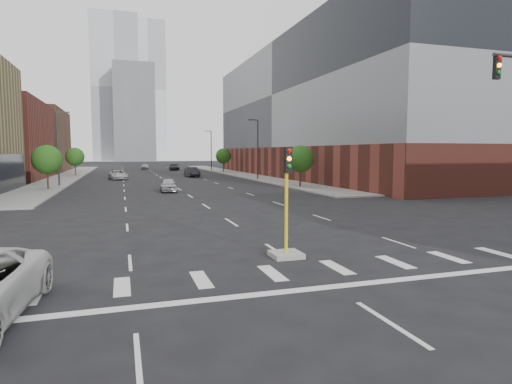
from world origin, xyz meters
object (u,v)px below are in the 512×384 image
car_mid_right (192,172)px  car_far_left (118,175)px  car_near_left (168,185)px  median_traffic_signal (286,233)px  car_deep_right (174,167)px  car_distant (145,167)px

car_mid_right → car_far_left: 12.53m
car_near_left → car_mid_right: size_ratio=0.84×
median_traffic_signal → car_deep_right: median_traffic_signal is taller
car_near_left → car_deep_right: car_deep_right is taller
car_distant → car_far_left: bearing=-91.2°
car_near_left → car_far_left: car_far_left is taller
median_traffic_signal → car_mid_right: median_traffic_signal is taller
median_traffic_signal → car_distant: 92.08m
car_mid_right → car_distant: size_ratio=1.24×
car_near_left → car_distant: size_ratio=1.03×
median_traffic_signal → car_mid_right: size_ratio=0.87×
car_far_left → car_deep_right: bearing=61.1°
car_near_left → car_far_left: (-5.24, 22.71, 0.00)m
car_near_left → car_distant: car_near_left is taller
median_traffic_signal → car_near_left: size_ratio=1.04×
car_mid_right → car_near_left: bearing=-109.2°
median_traffic_signal → car_distant: median_traffic_signal is taller
car_near_left → car_far_left: bearing=106.2°
median_traffic_signal → car_far_left: median_traffic_signal is taller
car_near_left → car_distant: 61.66m
median_traffic_signal → car_distant: bearing=90.5°
car_far_left → car_distant: 39.40m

